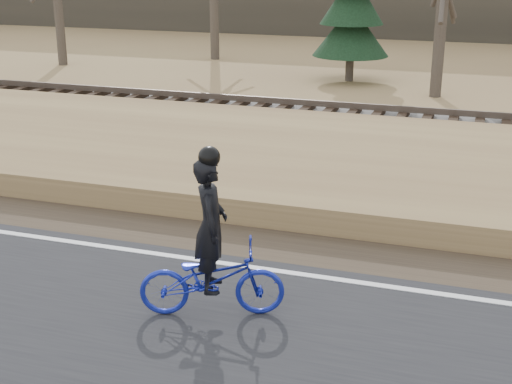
% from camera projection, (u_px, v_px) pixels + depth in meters
% --- Properties ---
extents(ground, '(120.00, 120.00, 0.00)m').
position_uv_depth(ground, '(454.00, 307.00, 9.16)').
color(ground, '#9B7F4F').
rests_on(ground, ground).
extents(edge_line, '(120.00, 0.12, 0.01)m').
position_uv_depth(edge_line, '(455.00, 296.00, 9.32)').
color(edge_line, silver).
rests_on(edge_line, road).
extents(shoulder, '(120.00, 1.60, 0.04)m').
position_uv_depth(shoulder, '(460.00, 268.00, 10.23)').
color(shoulder, '#473A2B').
rests_on(shoulder, ground).
extents(embankment, '(120.00, 5.00, 0.44)m').
position_uv_depth(embankment, '(470.00, 191.00, 12.86)').
color(embankment, '#9B7F4F').
rests_on(embankment, ground).
extents(ballast, '(120.00, 3.00, 0.45)m').
position_uv_depth(ballast, '(478.00, 140.00, 16.27)').
color(ballast, slate).
rests_on(ballast, ground).
extents(railroad, '(120.00, 2.40, 0.29)m').
position_uv_depth(railroad, '(479.00, 127.00, 16.17)').
color(railroad, black).
rests_on(railroad, ballast).
extents(cyclist, '(1.89, 1.17, 2.16)m').
position_uv_depth(cyclist, '(212.00, 263.00, 8.67)').
color(cyclist, '#16229A').
rests_on(cyclist, road).
extents(conifer, '(2.60, 2.60, 5.74)m').
position_uv_depth(conifer, '(352.00, 0.00, 23.86)').
color(conifer, '#4A4236').
rests_on(conifer, ground).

